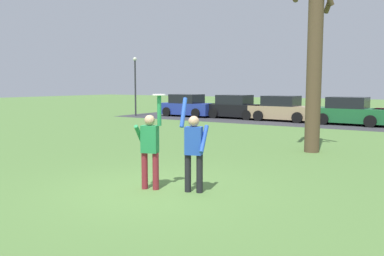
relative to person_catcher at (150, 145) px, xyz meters
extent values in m
plane|color=#567F3D|center=(0.17, 0.02, -0.98)|extent=(120.00, 120.00, 0.00)
cylinder|color=maroon|center=(-0.12, -0.04, -0.57)|extent=(0.14, 0.14, 0.82)
cylinder|color=maroon|center=(0.12, 0.04, -0.57)|extent=(0.14, 0.14, 0.82)
cube|color=#238447|center=(0.00, 0.00, 0.14)|extent=(0.41, 0.32, 0.60)
sphere|color=tan|center=(0.00, 0.00, 0.55)|extent=(0.23, 0.23, 0.23)
cylinder|color=#238447|center=(-0.21, -0.07, 0.19)|extent=(0.21, 0.48, 0.58)
cylinder|color=#238447|center=(0.21, 0.07, 0.77)|extent=(0.09, 0.09, 0.66)
cylinder|color=black|center=(1.07, 0.35, -0.57)|extent=(0.14, 0.14, 0.82)
cylinder|color=black|center=(0.82, 0.27, -0.57)|extent=(0.14, 0.14, 0.82)
cube|color=#234CB2|center=(0.95, 0.31, 0.14)|extent=(0.41, 0.32, 0.60)
sphere|color=tan|center=(0.95, 0.31, 0.55)|extent=(0.23, 0.23, 0.23)
cylinder|color=#234CB2|center=(1.16, 0.38, 0.19)|extent=(0.21, 0.48, 0.58)
cylinder|color=#234CB2|center=(0.73, 0.24, 0.74)|extent=(0.17, 0.35, 0.65)
cylinder|color=white|center=(0.21, 0.07, 1.11)|extent=(0.29, 0.29, 0.02)
cube|color=#233893|center=(-10.48, 17.55, -0.43)|extent=(4.16, 1.94, 0.80)
cube|color=black|center=(-10.63, 17.56, 0.29)|extent=(2.15, 1.71, 0.64)
cylinder|color=black|center=(-9.18, 18.42, -0.65)|extent=(0.67, 0.24, 0.66)
cylinder|color=black|center=(-9.24, 16.60, -0.65)|extent=(0.67, 0.24, 0.66)
cylinder|color=black|center=(-11.72, 18.51, -0.65)|extent=(0.67, 0.24, 0.66)
cylinder|color=black|center=(-11.78, 16.68, -0.65)|extent=(0.67, 0.24, 0.66)
cube|color=black|center=(-6.79, 17.88, -0.43)|extent=(4.16, 1.94, 0.80)
cube|color=black|center=(-6.94, 17.89, 0.29)|extent=(2.15, 1.71, 0.64)
cylinder|color=black|center=(-5.49, 18.75, -0.65)|extent=(0.67, 0.24, 0.66)
cylinder|color=black|center=(-5.55, 16.93, -0.65)|extent=(0.67, 0.24, 0.66)
cylinder|color=black|center=(-8.03, 18.84, -0.65)|extent=(0.67, 0.24, 0.66)
cylinder|color=black|center=(-8.09, 17.02, -0.65)|extent=(0.67, 0.24, 0.66)
cube|color=tan|center=(-3.40, 17.68, -0.43)|extent=(4.16, 1.94, 0.80)
cube|color=black|center=(-3.55, 17.68, 0.29)|extent=(2.15, 1.71, 0.64)
cylinder|color=black|center=(-2.09, 18.54, -0.65)|extent=(0.67, 0.24, 0.66)
cylinder|color=black|center=(-2.16, 16.72, -0.65)|extent=(0.67, 0.24, 0.66)
cylinder|color=black|center=(-4.63, 18.63, -0.65)|extent=(0.67, 0.24, 0.66)
cylinder|color=black|center=(-4.70, 16.81, -0.65)|extent=(0.67, 0.24, 0.66)
cube|color=#1E6633|center=(0.68, 17.44, -0.43)|extent=(4.16, 1.94, 0.80)
cube|color=black|center=(0.53, 17.44, 0.29)|extent=(2.15, 1.71, 0.64)
cylinder|color=black|center=(1.98, 18.30, -0.65)|extent=(0.67, 0.24, 0.66)
cylinder|color=black|center=(1.92, 16.48, -0.65)|extent=(0.67, 0.24, 0.66)
cylinder|color=black|center=(-0.56, 18.39, -0.65)|extent=(0.67, 0.24, 0.66)
cylinder|color=black|center=(-0.62, 16.57, -0.65)|extent=(0.67, 0.24, 0.66)
cube|color=#38383D|center=(-1.38, 17.75, -0.98)|extent=(27.26, 6.40, 0.01)
cylinder|color=brown|center=(1.57, 6.89, 2.27)|extent=(0.51, 0.51, 6.50)
cylinder|color=#2D2D33|center=(-13.92, 15.75, 1.02)|extent=(0.12, 0.12, 4.00)
sphere|color=silver|center=(-13.92, 15.75, 3.14)|extent=(0.28, 0.28, 0.28)
camera|label=1|loc=(5.51, -6.87, 1.34)|focal=37.79mm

